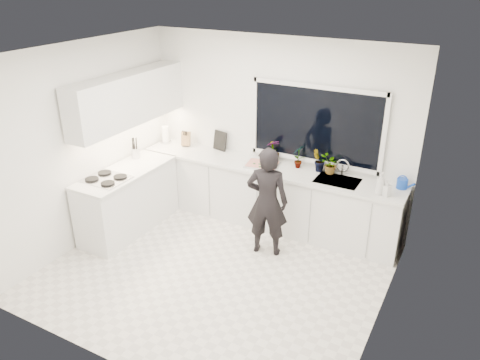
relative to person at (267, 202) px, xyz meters
The scene contains 25 objects.
floor 1.12m from the person, 115.62° to the right, with size 4.00×3.50×0.02m, color beige.
wall_back 1.24m from the person, 109.01° to the left, with size 4.00×0.02×2.70m, color white.
wall_left 2.55m from the person, 162.70° to the right, with size 0.02×3.50×2.70m, color white.
wall_right 1.91m from the person, 23.94° to the right, with size 0.02×3.50×2.70m, color white.
ceiling 2.12m from the person, 115.62° to the right, with size 4.00×3.50×0.02m, color white.
window 1.30m from the person, 75.97° to the left, with size 1.80×0.02×1.00m, color black.
base_cabinets_back 0.85m from the person, 116.29° to the left, with size 3.92×0.58×0.88m, color white.
base_cabinets_left 2.08m from the person, 169.20° to the right, with size 0.58×1.60×0.88m, color white.
countertop_back 0.80m from the person, 116.61° to the left, with size 3.94×0.62×0.04m, color silver.
countertop_left 2.06m from the person, 169.20° to the right, with size 0.62×1.60×0.04m, color silver.
upper_cabinets 2.41m from the person, behind, with size 0.34×2.10×0.70m, color white.
sink 1.01m from the person, 45.69° to the left, with size 0.58×0.42×0.14m, color silver.
faucet 1.18m from the person, 52.67° to the left, with size 0.03×0.03×0.22m, color silver.
stovetop 2.18m from the person, 160.19° to the right, with size 0.56×0.48×0.03m, color black.
person is the anchor object (origin of this frame).
pizza_tray 0.82m from the person, 120.65° to the left, with size 0.47×0.35×0.03m, color silver.
pizza 0.82m from the person, 120.65° to the left, with size 0.43×0.31×0.01m, color #B02317.
watering_can 1.75m from the person, 30.28° to the left, with size 0.14×0.14×0.13m, color #1341B5.
paper_towel_roll 2.37m from the person, 159.71° to the left, with size 0.11×0.11×0.26m, color white.
knife_block 2.04m from the person, 155.05° to the left, with size 0.13×0.10×0.22m, color olive.
utensil_crock 2.22m from the person, behind, with size 0.13×0.13×0.16m, color #BCBCC1.
picture_frame_large 1.61m from the person, 142.96° to the left, with size 0.22×0.02×0.28m, color black.
picture_frame_small 1.62m from the person, 142.98° to the left, with size 0.25×0.02×0.30m, color black.
herb_plants 0.95m from the person, 79.54° to the left, with size 1.15×0.32×0.34m.
soap_bottles 1.46m from the person, 23.23° to the left, with size 0.21×0.13×0.29m.
Camera 1 is at (2.60, -4.16, 3.53)m, focal length 35.00 mm.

